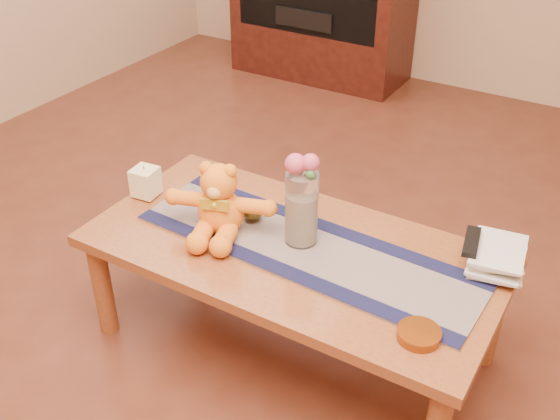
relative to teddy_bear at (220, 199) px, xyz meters
The scene contains 26 objects.
floor 0.64m from the teddy_bear, 10.13° to the left, with size 5.50×5.50×0.00m, color #4E2316.
coffee_table_top 0.30m from the teddy_bear, 10.13° to the left, with size 1.40×0.70×0.04m, color brown.
table_leg_fl 0.59m from the teddy_bear, 147.38° to the right, with size 0.07×0.07×0.41m, color brown.
table_leg_bl 0.63m from the teddy_bear, 138.54° to the left, with size 0.07×0.07×0.41m, color brown.
table_leg_br 1.03m from the teddy_bear, 20.51° to the left, with size 0.07×0.07×0.41m, color brown.
persian_runner 0.34m from the teddy_bear, 10.20° to the left, with size 1.20×0.35×0.01m, color #191946.
runner_border_near 0.34m from the teddy_bear, 16.70° to the right, with size 1.20×0.06×0.00m, color #121436.
runner_border_far 0.39m from the teddy_bear, 32.67° to the left, with size 1.20×0.06×0.00m, color #121436.
teddy_bear is the anchor object (origin of this frame).
pillar_candle 0.39m from the teddy_bear, behind, with size 0.09×0.09×0.11m, color #FFF5BB.
candle_wick 0.38m from the teddy_bear, behind, with size 0.00×0.00×0.01m, color black.
glass_vase 0.28m from the teddy_bear, 16.81° to the left, with size 0.11×0.11×0.26m, color silver.
potpourri_fill 0.29m from the teddy_bear, 16.81° to the left, with size 0.09×0.09×0.18m, color beige.
rose_left 0.31m from the teddy_bear, 15.98° to the left, with size 0.07×0.07×0.07m, color #C94764.
rose_right 0.36m from the teddy_bear, 16.35° to the left, with size 0.06×0.06×0.06m, color #C94764.
blue_flower_back 0.35m from the teddy_bear, 22.58° to the left, with size 0.04×0.04×0.04m, color #4D5BA6.
blue_flower_side 0.30m from the teddy_bear, 22.91° to the left, with size 0.04×0.04×0.04m, color #4D5BA6.
leaf_sprig 0.35m from the teddy_bear, 11.25° to the left, with size 0.03×0.03×0.03m, color #33662D.
bronze_ball 0.15m from the teddy_bear, 60.34° to the left, with size 0.08×0.08×0.08m, color brown.
book_bottom 0.85m from the teddy_bear, 18.87° to the left, with size 0.17×0.22×0.02m, color #F4E5BD.
book_lower 0.85m from the teddy_bear, 18.56° to the left, with size 0.16×0.22×0.02m, color #F4E5BD.
book_upper 0.84m from the teddy_bear, 19.13° to the left, with size 0.17×0.22×0.02m, color #F4E5BD.
book_top 0.84m from the teddy_bear, 18.70° to the left, with size 0.16×0.22×0.02m, color #F4E5BD.
tv_remote 0.84m from the teddy_bear, 18.19° to the left, with size 0.04×0.16×0.02m, color black.
amber_dish 0.81m from the teddy_bear, 10.86° to the right, with size 0.13×0.13×0.03m, color #BF5914.
stereo_lower 2.58m from the teddy_bear, 111.43° to the left, with size 0.42×0.28×0.12m, color black.
Camera 1 is at (0.88, -1.56, 1.76)m, focal length 42.04 mm.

